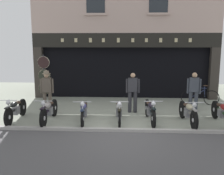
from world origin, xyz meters
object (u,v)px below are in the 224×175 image
(salesman_left, at_px, (47,88))
(tyre_sign_pole, at_px, (44,76))
(advert_board_near, at_px, (163,65))
(motorcycle_center, at_px, (119,111))
(motorcycle_far_right, at_px, (222,112))
(motorcycle_center_right, at_px, (150,110))
(salesman_right, at_px, (194,90))
(motorcycle_far_left, at_px, (16,109))
(motorcycle_right, at_px, (188,112))
(motorcycle_left, at_px, (49,110))
(shopkeeper_center, at_px, (133,91))
(advert_board_far, at_px, (184,64))
(leaning_bicycle, at_px, (200,97))
(motorcycle_center_left, at_px, (84,111))

(salesman_left, relative_size, tyre_sign_pole, 0.73)
(advert_board_near, bearing_deg, motorcycle_center, -116.08)
(motorcycle_far_right, bearing_deg, advert_board_near, -70.53)
(motorcycle_center_right, height_order, salesman_right, salesman_right)
(motorcycle_far_left, relative_size, motorcycle_right, 1.01)
(salesman_right, relative_size, advert_board_near, 1.77)
(motorcycle_center, bearing_deg, motorcycle_center_right, -177.71)
(motorcycle_far_right, distance_m, advert_board_near, 4.79)
(motorcycle_left, distance_m, tyre_sign_pole, 3.10)
(salesman_left, distance_m, shopkeeper_center, 3.60)
(motorcycle_far_right, distance_m, salesman_left, 6.89)
(motorcycle_left, xyz_separation_m, advert_board_far, (5.70, 4.43, 1.34))
(salesman_left, bearing_deg, advert_board_far, -161.66)
(motorcycle_right, xyz_separation_m, tyre_sign_pole, (-6.00, 2.75, 0.87))
(motorcycle_left, distance_m, leaning_bicycle, 6.87)
(motorcycle_center_left, relative_size, advert_board_near, 2.11)
(motorcycle_center_right, bearing_deg, advert_board_far, -119.58)
(motorcycle_center_left, xyz_separation_m, motorcycle_center_right, (2.38, 0.17, 0.02))
(motorcycle_center_right, distance_m, leaning_bicycle, 3.78)
(motorcycle_center_right, bearing_deg, leaning_bicycle, -136.21)
(motorcycle_far_left, distance_m, motorcycle_far_right, 7.39)
(motorcycle_center_left, bearing_deg, salesman_right, -162.44)
(salesman_left, distance_m, advert_board_far, 6.90)
(motorcycle_left, relative_size, advert_board_far, 2.06)
(motorcycle_far_left, height_order, tyre_sign_pole, tyre_sign_pole)
(motorcycle_far_left, bearing_deg, advert_board_near, -146.15)
(motorcycle_far_right, height_order, leaning_bicycle, motorcycle_far_right)
(motorcycle_center_right, xyz_separation_m, advert_board_far, (2.05, 4.24, 1.34))
(tyre_sign_pole, bearing_deg, leaning_bicycle, 1.44)
(motorcycle_center_right, xyz_separation_m, salesman_left, (-4.20, 1.44, 0.50))
(salesman_left, xyz_separation_m, tyre_sign_pole, (-0.48, 1.16, 0.37))
(advert_board_far, distance_m, leaning_bicycle, 2.08)
(motorcycle_far_right, distance_m, advert_board_far, 4.59)
(motorcycle_right, xyz_separation_m, advert_board_near, (-0.31, 4.38, 1.28))
(advert_board_far, bearing_deg, advert_board_near, -180.00)
(advert_board_near, xyz_separation_m, advert_board_far, (1.05, 0.00, 0.07))
(motorcycle_far_left, height_order, shopkeeper_center, shopkeeper_center)
(motorcycle_far_left, xyz_separation_m, salesman_left, (0.70, 1.57, 0.50))
(tyre_sign_pole, distance_m, advert_board_near, 5.93)
(motorcycle_far_right, bearing_deg, motorcycle_center_left, 1.25)
(motorcycle_right, xyz_separation_m, leaning_bicycle, (1.23, 2.93, -0.06))
(motorcycle_far_right, height_order, advert_board_near, advert_board_near)
(motorcycle_far_left, xyz_separation_m, motorcycle_left, (1.26, -0.06, 0.00))
(salesman_left, distance_m, leaning_bicycle, 6.90)
(motorcycle_far_left, xyz_separation_m, motorcycle_far_right, (7.39, -0.01, 0.01))
(motorcycle_far_left, bearing_deg, shopkeeper_center, -164.36)
(motorcycle_far_right, xyz_separation_m, salesman_right, (-0.57, 1.69, 0.47))
(motorcycle_far_left, distance_m, motorcycle_left, 1.26)
(motorcycle_far_left, relative_size, advert_board_far, 2.02)
(advert_board_near, bearing_deg, leaning_bicycle, -43.33)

